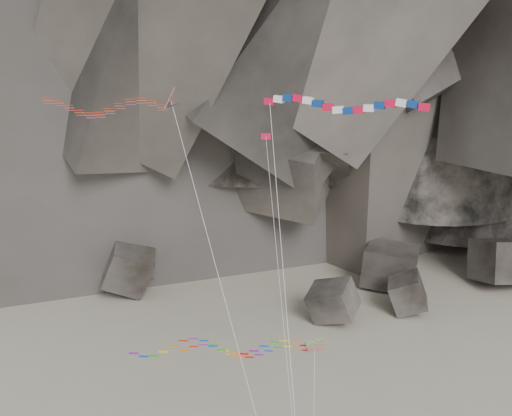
{
  "coord_description": "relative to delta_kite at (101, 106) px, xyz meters",
  "views": [
    {
      "loc": [
        2.97,
        -40.63,
        33.58
      ],
      "look_at": [
        2.88,
        6.0,
        20.4
      ],
      "focal_mm": 45.0,
      "sensor_mm": 36.0,
      "label": 1
    }
  ],
  "objects": [
    {
      "name": "boulder_field",
      "position": [
        3.27,
        32.28,
        -25.71
      ],
      "size": [
        84.13,
        18.93,
        9.77
      ],
      "color": "#47423F",
      "rests_on": "ground"
    },
    {
      "name": "delta_kite",
      "position": [
        0.0,
        0.0,
        0.0
      ],
      "size": [
        18.05,
        16.81,
        28.1
      ],
      "rotation": [
        0.0,
        0.0,
        -0.28
      ],
      "color": "red",
      "rests_on": "ground"
    },
    {
      "name": "banner_kite",
      "position": [
        16.18,
        -1.83,
        0.12
      ],
      "size": [
        10.31,
        16.53,
        27.53
      ],
      "rotation": [
        0.0,
        0.0,
        -0.43
      ],
      "color": "red",
      "rests_on": "ground"
    },
    {
      "name": "parafoil_kite",
      "position": [
        7.69,
        -2.24,
        -16.99
      ],
      "size": [
        14.45,
        13.78,
        10.51
      ],
      "rotation": [
        0.0,
        0.0,
        0.2
      ],
      "color": "#D0E90C",
      "rests_on": "ground"
    },
    {
      "name": "pennant_kite",
      "position": [
        11.67,
        -4.9,
        -6.96
      ],
      "size": [
        2.81,
        13.57,
        25.15
      ],
      "rotation": [
        0.0,
        0.0,
        0.13
      ],
      "color": "red",
      "rests_on": "ground"
    }
  ]
}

